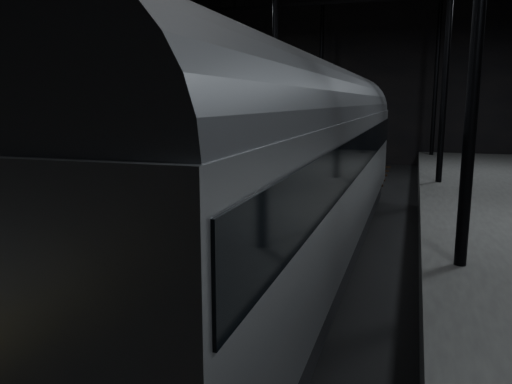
% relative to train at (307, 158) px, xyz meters
% --- Properties ---
extents(ground, '(44.00, 44.00, 0.00)m').
position_rel_train_xyz_m(ground, '(0.00, 2.38, -3.06)').
color(ground, black).
rests_on(ground, ground).
extents(platform_left, '(9.00, 43.80, 1.00)m').
position_rel_train_xyz_m(platform_left, '(-7.50, 2.38, -2.56)').
color(platform_left, '#4B4B49').
rests_on(platform_left, ground).
extents(tactile_strip, '(0.50, 43.80, 0.01)m').
position_rel_train_xyz_m(tactile_strip, '(-3.25, 2.38, -2.06)').
color(tactile_strip, olive).
rests_on(tactile_strip, platform_left).
extents(track, '(2.40, 43.00, 0.24)m').
position_rel_train_xyz_m(track, '(0.00, 2.38, -2.99)').
color(track, '#3F3328').
rests_on(track, ground).
extents(train, '(3.07, 20.53, 5.49)m').
position_rel_train_xyz_m(train, '(0.00, 0.00, 0.00)').
color(train, '#93959A').
rests_on(train, ground).
extents(woman, '(0.58, 0.40, 1.50)m').
position_rel_train_xyz_m(woman, '(-6.15, -3.67, -1.31)').
color(woman, tan).
rests_on(woman, platform_left).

